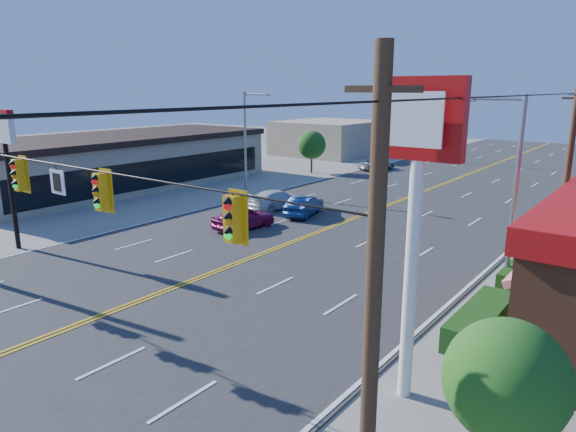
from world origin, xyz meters
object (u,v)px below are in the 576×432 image
Objects in this scene: car_silver at (377,165)px; car_magenta at (244,218)px; kfc_pylon at (417,178)px; car_blue at (304,206)px; signal_span at (38,195)px; car_white at (277,200)px; pizza_hut_sign at (6,150)px.

car_magenta is at bearing 118.64° from car_silver.
kfc_pylon is at bearing 137.45° from car_silver.
signal_span is at bearing 84.38° from car_blue.
car_magenta is at bearing 146.35° from kfc_pylon.
car_white is (-5.66, 19.45, -4.24)m from signal_span.
pizza_hut_sign is 17.49m from car_blue.
pizza_hut_sign reaches higher than car_magenta.
pizza_hut_sign reaches higher than car_white.
kfc_pylon is 18.83m from car_magenta.
car_blue is (-14.10, 14.94, -5.39)m from kfc_pylon.
pizza_hut_sign is 35.83m from car_silver.
pizza_hut_sign reaches higher than car_silver.
signal_span is 3.55× the size of pizza_hut_sign.
car_magenta is at bearing 105.59° from signal_span.
signal_span is 11.60m from pizza_hut_sign.
car_magenta is at bearing 119.33° from car_white.
car_silver is at bearing 86.03° from pizza_hut_sign.
car_blue reaches higher than car_silver.
car_magenta is 5.72m from car_white.
kfc_pylon is 2.07× the size of car_silver.
car_blue is (7.90, 14.94, -4.53)m from pizza_hut_sign.
kfc_pylon is 2.14× the size of car_blue.
signal_span is 6.13× the size of car_blue.
car_silver is (-19.54, 35.44, -5.47)m from kfc_pylon.
pizza_hut_sign is 16.93m from car_white.
pizza_hut_sign reaches higher than car_blue.
pizza_hut_sign is at bearing 82.82° from car_white.
car_silver is (-8.42, 39.44, -4.31)m from signal_span.
car_magenta reaches higher than car_white.
car_white is 1.08× the size of car_silver.
car_silver is at bearing -70.64° from car_white.
signal_span is at bearing 115.06° from car_magenta.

